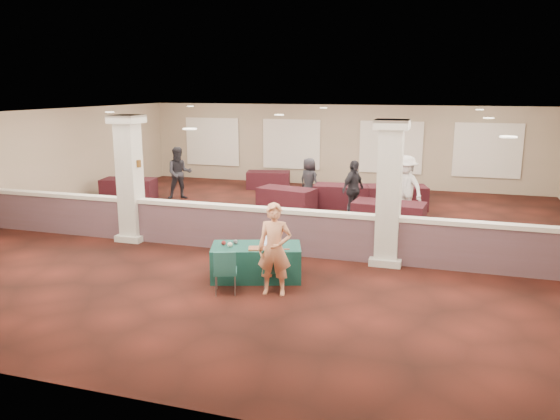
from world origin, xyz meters
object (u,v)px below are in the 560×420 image
(far_table_front_left, at_px, (129,189))
(far_table_back_left, at_px, (268,180))
(woman, at_px, (275,249))
(far_table_front_center, at_px, (286,199))
(attendee_b, at_px, (405,187))
(attendee_d, at_px, (309,181))
(far_table_front_right, at_px, (389,216))
(attendee_a, at_px, (179,173))
(conf_chair_side, at_px, (225,268))
(conf_chair_main, at_px, (274,266))
(far_table_back_right, at_px, (397,197))
(near_table, at_px, (256,262))
(far_table_back_center, at_px, (342,196))
(attendee_c, at_px, (353,189))

(far_table_front_left, distance_m, far_table_back_left, 5.32)
(woman, bearing_deg, far_table_front_left, 128.96)
(far_table_front_center, bearing_deg, attendee_b, 0.00)
(attendee_b, bearing_deg, attendee_d, -166.42)
(far_table_front_right, xyz_separation_m, attendee_a, (-7.54, 2.18, 0.53))
(conf_chair_side, relative_size, woman, 0.49)
(conf_chair_main, bearing_deg, far_table_front_center, 89.89)
(conf_chair_main, distance_m, attendee_d, 8.32)
(far_table_front_center, bearing_deg, far_table_back_right, 20.50)
(far_table_front_right, bearing_deg, far_table_front_left, 170.53)
(attendee_d, bearing_deg, near_table, 122.87)
(conf_chair_main, bearing_deg, conf_chair_side, -168.27)
(far_table_front_left, relative_size, far_table_back_right, 0.97)
(woman, xyz_separation_m, far_table_front_right, (1.52, 5.48, -0.49))
(far_table_front_left, relative_size, attendee_a, 0.99)
(far_table_front_center, height_order, attendee_d, attendee_d)
(far_table_front_left, height_order, attendee_d, attendee_d)
(far_table_front_right, relative_size, far_table_back_left, 1.17)
(near_table, height_order, woman, woman)
(far_table_front_center, bearing_deg, attendee_d, 72.51)
(woman, distance_m, far_table_front_right, 5.71)
(woman, relative_size, far_table_front_left, 0.98)
(far_table_front_center, height_order, far_table_front_right, far_table_front_right)
(conf_chair_main, height_order, far_table_back_right, conf_chair_main)
(conf_chair_main, relative_size, attendee_d, 0.56)
(near_table, xyz_separation_m, far_table_front_right, (2.16, 4.76, 0.04))
(far_table_back_right, bearing_deg, conf_chair_main, -100.59)
(far_table_back_left, height_order, far_table_back_center, far_table_back_center)
(far_table_back_center, relative_size, attendee_a, 0.99)
(far_table_back_center, bearing_deg, attendee_c, -66.82)
(conf_chair_main, bearing_deg, attendee_d, 84.88)
(attendee_b, relative_size, attendee_c, 1.09)
(far_table_back_left, bearing_deg, far_table_front_left, -138.81)
(attendee_d, bearing_deg, far_table_back_center, -166.11)
(far_table_front_left, distance_m, attendee_b, 9.52)
(far_table_front_center, xyz_separation_m, attendee_b, (3.71, 0.00, 0.59))
(far_table_back_center, height_order, far_table_back_right, far_table_back_right)
(far_table_front_right, bearing_deg, attendee_b, 79.16)
(far_table_back_right, relative_size, attendee_b, 0.98)
(attendee_d, bearing_deg, far_table_front_left, 38.29)
(woman, bearing_deg, far_table_front_right, 65.85)
(near_table, distance_m, far_table_back_right, 7.84)
(far_table_front_left, distance_m, far_table_front_center, 5.79)
(far_table_front_left, xyz_separation_m, attendee_c, (8.00, -0.38, 0.50))
(far_table_front_right, distance_m, attendee_c, 1.74)
(conf_chair_main, relative_size, far_table_back_right, 0.46)
(far_table_back_left, distance_m, attendee_b, 6.55)
(far_table_back_left, height_order, attendee_d, attendee_d)
(far_table_back_center, bearing_deg, far_table_front_center, -147.43)
(conf_chair_main, height_order, far_table_front_left, conf_chair_main)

